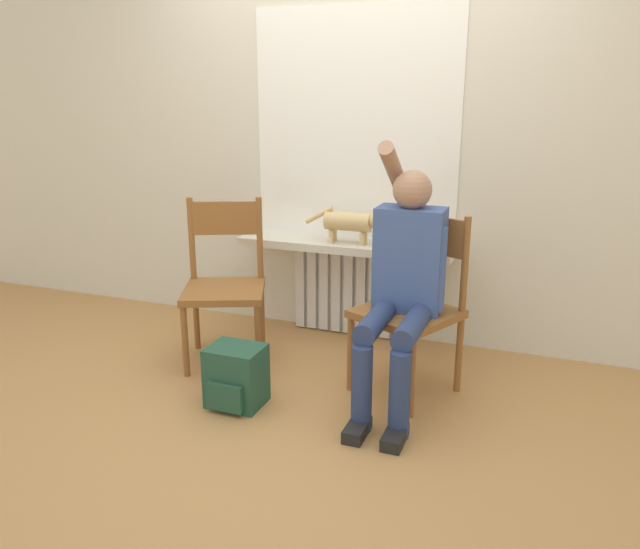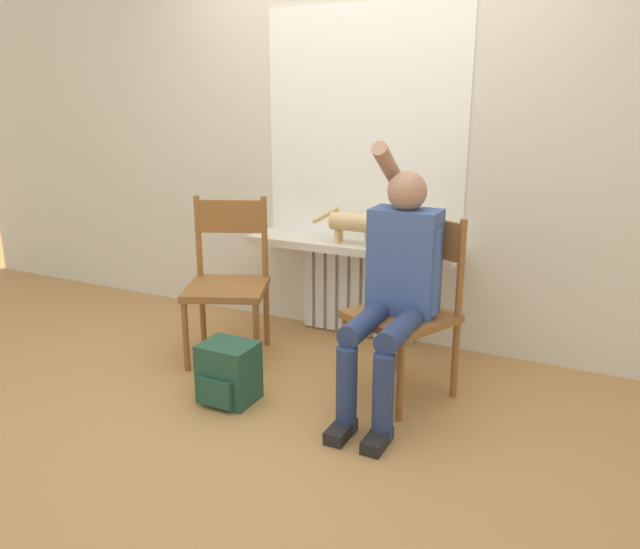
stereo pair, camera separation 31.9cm
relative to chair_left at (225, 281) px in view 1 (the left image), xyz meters
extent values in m
plane|color=#B27F47|center=(0.56, -0.50, -0.48)|extent=(12.00, 12.00, 0.00)
cube|color=beige|center=(0.56, 0.73, 0.87)|extent=(7.00, 0.06, 2.70)
cube|color=silver|center=(0.56, 0.67, -0.18)|extent=(0.76, 0.05, 0.60)
cube|color=silver|center=(0.22, 0.62, -0.18)|extent=(0.06, 0.03, 0.57)
cube|color=silver|center=(0.30, 0.62, -0.18)|extent=(0.06, 0.03, 0.57)
cube|color=silver|center=(0.39, 0.62, -0.18)|extent=(0.06, 0.03, 0.57)
cube|color=silver|center=(0.47, 0.62, -0.18)|extent=(0.06, 0.03, 0.57)
cube|color=silver|center=(0.56, 0.62, -0.18)|extent=(0.06, 0.03, 0.57)
cube|color=silver|center=(0.64, 0.62, -0.18)|extent=(0.06, 0.03, 0.57)
cube|color=silver|center=(0.73, 0.62, -0.18)|extent=(0.06, 0.03, 0.57)
cube|color=silver|center=(0.81, 0.62, -0.18)|extent=(0.06, 0.03, 0.57)
cube|color=silver|center=(0.90, 0.62, -0.18)|extent=(0.06, 0.03, 0.57)
cube|color=beige|center=(0.56, 0.54, 0.14)|extent=(1.36, 0.32, 0.05)
cube|color=white|center=(0.56, 0.70, 0.86)|extent=(1.30, 0.01, 1.39)
cube|color=brown|center=(0.02, -0.04, -0.04)|extent=(0.60, 0.60, 0.04)
cylinder|color=brown|center=(-0.09, -0.31, -0.27)|extent=(0.04, 0.04, 0.41)
cylinder|color=brown|center=(0.28, -0.15, -0.27)|extent=(0.04, 0.04, 0.41)
cylinder|color=brown|center=(-0.25, 0.06, -0.27)|extent=(0.04, 0.04, 0.41)
cylinder|color=brown|center=(0.12, 0.22, -0.27)|extent=(0.04, 0.04, 0.41)
cylinder|color=brown|center=(-0.25, 0.06, 0.22)|extent=(0.04, 0.04, 0.49)
cylinder|color=brown|center=(0.12, 0.22, 0.22)|extent=(0.04, 0.04, 0.49)
cube|color=brown|center=(-0.06, 0.14, 0.35)|extent=(0.39, 0.18, 0.20)
cube|color=brown|center=(1.09, -0.04, -0.04)|extent=(0.60, 0.60, 0.04)
cylinder|color=brown|center=(0.82, -0.14, -0.27)|extent=(0.04, 0.04, 0.41)
cylinder|color=brown|center=(1.19, -0.31, -0.27)|extent=(0.04, 0.04, 0.41)
cylinder|color=brown|center=(0.99, 0.22, -0.27)|extent=(0.04, 0.04, 0.41)
cylinder|color=brown|center=(1.36, 0.05, -0.27)|extent=(0.04, 0.04, 0.41)
cylinder|color=brown|center=(0.99, 0.22, 0.22)|extent=(0.04, 0.04, 0.49)
cylinder|color=brown|center=(1.36, 0.05, 0.22)|extent=(0.04, 0.04, 0.49)
cube|color=brown|center=(1.18, 0.14, 0.35)|extent=(0.38, 0.19, 0.20)
cylinder|color=navy|center=(1.00, -0.27, -0.01)|extent=(0.11, 0.50, 0.11)
cylinder|color=navy|center=(1.18, -0.27, -0.01)|extent=(0.11, 0.50, 0.11)
cylinder|color=navy|center=(1.00, -0.52, -0.27)|extent=(0.10, 0.10, 0.42)
cylinder|color=navy|center=(1.18, -0.52, -0.27)|extent=(0.10, 0.10, 0.42)
cube|color=black|center=(1.00, -0.58, -0.45)|extent=(0.09, 0.20, 0.06)
cube|color=black|center=(1.18, -0.58, -0.45)|extent=(0.09, 0.20, 0.06)
cube|color=#3D5693|center=(1.09, -0.02, 0.24)|extent=(0.34, 0.20, 0.53)
sphere|color=#A87A5B|center=(1.09, -0.02, 0.60)|extent=(0.19, 0.19, 0.19)
cylinder|color=#A87A5B|center=(0.97, 0.12, 0.65)|extent=(0.08, 0.50, 0.38)
cylinder|color=#3D5693|center=(1.25, -0.06, 0.22)|extent=(0.08, 0.08, 0.43)
cylinder|color=#DBB77A|center=(0.59, 0.50, 0.30)|extent=(0.28, 0.11, 0.11)
sphere|color=#DBB77A|center=(0.76, 0.50, 0.32)|extent=(0.09, 0.09, 0.09)
cone|color=#DBB77A|center=(0.76, 0.47, 0.36)|extent=(0.03, 0.03, 0.03)
cone|color=#DBB77A|center=(0.76, 0.52, 0.36)|extent=(0.03, 0.03, 0.03)
cylinder|color=#DBB77A|center=(0.69, 0.47, 0.21)|extent=(0.03, 0.03, 0.08)
cylinder|color=#DBB77A|center=(0.69, 0.52, 0.21)|extent=(0.03, 0.03, 0.08)
cylinder|color=#DBB77A|center=(0.49, 0.47, 0.21)|extent=(0.03, 0.03, 0.08)
cylinder|color=#DBB77A|center=(0.49, 0.52, 0.21)|extent=(0.03, 0.03, 0.08)
cylinder|color=#DBB77A|center=(0.40, 0.50, 0.33)|extent=(0.19, 0.03, 0.12)
cube|color=#234C38|center=(0.33, -0.50, -0.32)|extent=(0.27, 0.22, 0.31)
cube|color=#234C38|center=(0.33, -0.63, -0.38)|extent=(0.19, 0.03, 0.14)
camera|label=1|loc=(1.77, -3.04, 1.05)|focal=35.00mm
camera|label=2|loc=(2.06, -2.92, 1.05)|focal=35.00mm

